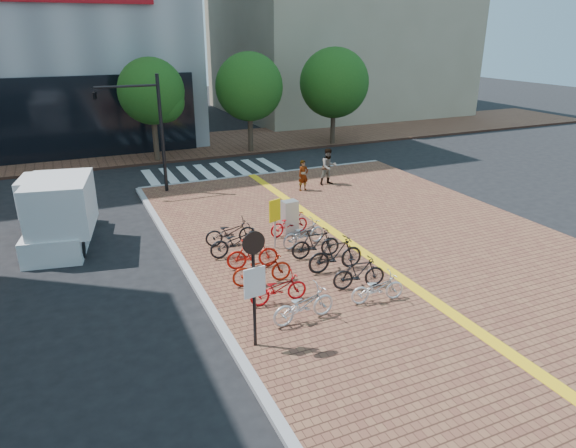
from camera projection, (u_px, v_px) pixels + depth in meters
name	position (u px, v px, depth m)	size (l,w,h in m)	color
ground	(322.00, 274.00, 16.79)	(120.00, 120.00, 0.00)	black
sidewalk	(509.00, 327.00, 13.65)	(14.00, 34.00, 0.15)	brown
tactile_strip	(481.00, 333.00, 13.24)	(0.40, 34.00, 0.01)	yellow
kerb_west	(265.00, 400.00, 10.97)	(0.25, 34.00, 0.15)	gray
kerb_north	(269.00, 174.00, 28.15)	(14.00, 0.25, 0.15)	gray
far_sidewalk	(177.00, 147.00, 34.68)	(70.00, 8.00, 0.15)	brown
building_beige	(335.00, 13.00, 47.80)	(20.00, 18.00, 18.00)	gray
crosswalk	(214.00, 172.00, 28.93)	(7.50, 4.00, 0.01)	silver
street_trees	(265.00, 88.00, 32.16)	(16.20, 4.60, 6.35)	#38281E
bike_0	(304.00, 305.00, 13.67)	(0.64, 1.84, 0.97)	silver
bike_1	(278.00, 288.00, 14.61)	(0.59, 1.70, 0.89)	red
bike_2	(262.00, 269.00, 15.70)	(0.65, 1.88, 0.99)	#9F1D0B
bike_3	(252.00, 254.00, 16.72)	(0.48, 1.71, 1.03)	#B6150D
bike_4	(237.00, 241.00, 17.68)	(0.68, 1.95, 1.02)	black
bike_5	(231.00, 232.00, 18.58)	(0.64, 1.85, 0.97)	black
bike_6	(377.00, 288.00, 14.67)	(0.57, 1.64, 0.86)	silver
bike_7	(359.00, 273.00, 15.43)	(0.47, 1.65, 0.99)	black
bike_8	(336.00, 254.00, 16.51)	(0.54, 1.93, 1.16)	black
bike_9	(316.00, 243.00, 17.50)	(0.49, 1.74, 1.04)	black
bike_10	(303.00, 233.00, 18.48)	(0.63, 1.81, 0.95)	#AFAFB4
bike_11	(289.00, 223.00, 19.54)	(0.58, 1.67, 0.88)	#B80D13
pedestrian_a	(303.00, 175.00, 24.82)	(0.55, 0.36, 1.50)	gray
pedestrian_b	(329.00, 167.00, 25.75)	(0.89, 0.69, 1.83)	#4C4F61
utility_box	(290.00, 217.00, 19.62)	(0.59, 0.43, 1.29)	#B8B9BD
yellow_sign	(275.00, 215.00, 17.97)	(0.49, 0.21, 1.84)	#B7B7BC
notice_sign	(254.00, 276.00, 12.05)	(0.57, 0.15, 3.07)	black
traffic_light_pole	(132.00, 113.00, 23.20)	(2.96, 1.14, 5.51)	black
box_truck	(57.00, 212.00, 18.77)	(2.79, 4.89, 2.67)	silver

